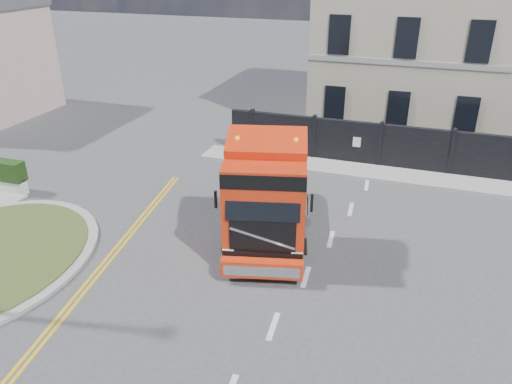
% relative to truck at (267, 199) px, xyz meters
% --- Properties ---
extents(ground, '(120.00, 120.00, 0.00)m').
position_rel_truck_xyz_m(ground, '(-1.28, -0.95, -1.71)').
color(ground, '#424244').
rests_on(ground, ground).
extents(hoarding_fence, '(18.80, 0.25, 2.00)m').
position_rel_truck_xyz_m(hoarding_fence, '(5.28, 8.05, -0.71)').
color(hoarding_fence, black).
rests_on(hoarding_fence, ground).
extents(georgian_building, '(12.30, 10.30, 12.80)m').
position_rel_truck_xyz_m(georgian_building, '(4.72, 15.55, 4.06)').
color(georgian_building, '#C0B198').
rests_on(georgian_building, ground).
extents(pavement_far, '(20.00, 1.60, 0.12)m').
position_rel_truck_xyz_m(pavement_far, '(4.72, 7.15, -1.65)').
color(pavement_far, '#969691').
rests_on(pavement_far, ground).
extents(truck, '(3.85, 6.76, 3.82)m').
position_rel_truck_xyz_m(truck, '(0.00, 0.00, 0.00)').
color(truck, black).
rests_on(truck, ground).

